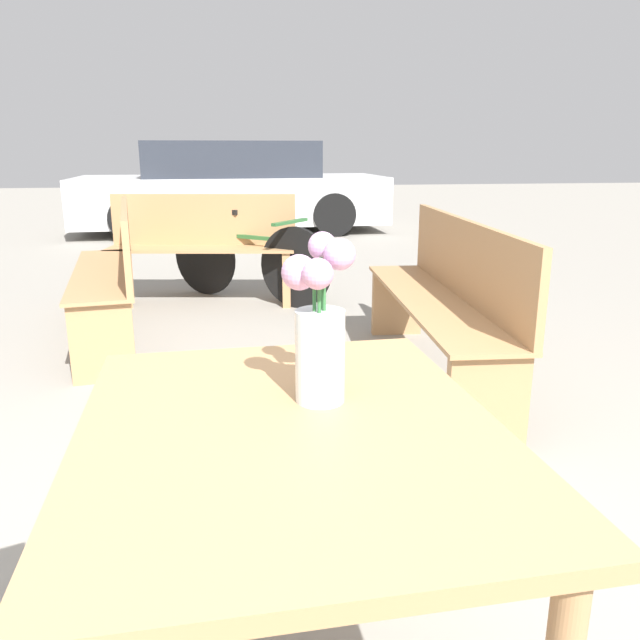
{
  "coord_description": "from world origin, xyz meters",
  "views": [
    {
      "loc": [
        -0.1,
        -1.01,
        1.2
      ],
      "look_at": [
        0.07,
        0.1,
        0.89
      ],
      "focal_mm": 35.0,
      "sensor_mm": 36.0,
      "label": 1
    }
  ],
  "objects_px": {
    "bench_middle": "(447,293)",
    "bicycle": "(248,260)",
    "bench_far": "(203,246)",
    "parked_car": "(232,189)",
    "bench_near": "(115,267)",
    "flower_vase": "(319,336)",
    "table_front": "(291,478)"
  },
  "relations": [
    {
      "from": "bench_middle",
      "to": "bicycle",
      "type": "bearing_deg",
      "value": 115.87
    },
    {
      "from": "bench_near",
      "to": "bicycle",
      "type": "bearing_deg",
      "value": 46.27
    },
    {
      "from": "bench_near",
      "to": "bicycle",
      "type": "relative_size",
      "value": 1.47
    },
    {
      "from": "table_front",
      "to": "parked_car",
      "type": "bearing_deg",
      "value": 89.87
    },
    {
      "from": "flower_vase",
      "to": "bicycle",
      "type": "height_order",
      "value": "flower_vase"
    },
    {
      "from": "flower_vase",
      "to": "bicycle",
      "type": "relative_size",
      "value": 0.27
    },
    {
      "from": "bench_near",
      "to": "bench_far",
      "type": "relative_size",
      "value": 1.18
    },
    {
      "from": "bicycle",
      "to": "parked_car",
      "type": "xyz_separation_m",
      "value": [
        -0.05,
        4.48,
        0.29
      ]
    },
    {
      "from": "bench_far",
      "to": "parked_car",
      "type": "relative_size",
      "value": 0.34
    },
    {
      "from": "table_front",
      "to": "bench_far",
      "type": "distance_m",
      "value": 4.0
    },
    {
      "from": "flower_vase",
      "to": "bench_far",
      "type": "relative_size",
      "value": 0.21
    },
    {
      "from": "bench_middle",
      "to": "parked_car",
      "type": "relative_size",
      "value": 0.42
    },
    {
      "from": "bench_middle",
      "to": "bench_far",
      "type": "relative_size",
      "value": 1.24
    },
    {
      "from": "flower_vase",
      "to": "bench_middle",
      "type": "relative_size",
      "value": 0.17
    },
    {
      "from": "bench_near",
      "to": "bench_far",
      "type": "height_order",
      "value": "same"
    },
    {
      "from": "bench_near",
      "to": "bench_middle",
      "type": "height_order",
      "value": "same"
    },
    {
      "from": "flower_vase",
      "to": "bench_middle",
      "type": "bearing_deg",
      "value": 63.33
    },
    {
      "from": "bench_far",
      "to": "parked_car",
      "type": "distance_m",
      "value": 4.47
    },
    {
      "from": "table_front",
      "to": "bench_far",
      "type": "height_order",
      "value": "bench_far"
    },
    {
      "from": "flower_vase",
      "to": "bench_near",
      "type": "distance_m",
      "value": 3.1
    },
    {
      "from": "bench_middle",
      "to": "flower_vase",
      "type": "bearing_deg",
      "value": -116.67
    },
    {
      "from": "table_front",
      "to": "bench_middle",
      "type": "relative_size",
      "value": 0.51
    },
    {
      "from": "bench_far",
      "to": "parked_car",
      "type": "height_order",
      "value": "parked_car"
    },
    {
      "from": "bench_middle",
      "to": "bench_far",
      "type": "distance_m",
      "value": 2.38
    },
    {
      "from": "bicycle",
      "to": "table_front",
      "type": "bearing_deg",
      "value": -91.05
    },
    {
      "from": "bench_middle",
      "to": "bench_far",
      "type": "height_order",
      "value": "same"
    },
    {
      "from": "flower_vase",
      "to": "bench_middle",
      "type": "height_order",
      "value": "flower_vase"
    },
    {
      "from": "bench_middle",
      "to": "parked_car",
      "type": "height_order",
      "value": "parked_car"
    },
    {
      "from": "flower_vase",
      "to": "bench_near",
      "type": "xyz_separation_m",
      "value": [
        -0.87,
        2.95,
        -0.39
      ]
    },
    {
      "from": "bench_near",
      "to": "bench_middle",
      "type": "relative_size",
      "value": 0.95
    },
    {
      "from": "table_front",
      "to": "bench_near",
      "type": "height_order",
      "value": "bench_near"
    },
    {
      "from": "table_front",
      "to": "bench_middle",
      "type": "xyz_separation_m",
      "value": [
        1.03,
        2.0,
        -0.15
      ]
    }
  ]
}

